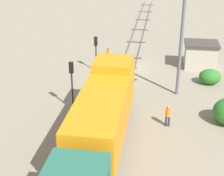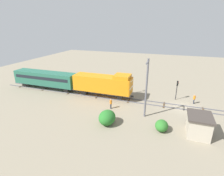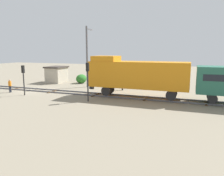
{
  "view_description": "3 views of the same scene",
  "coord_description": "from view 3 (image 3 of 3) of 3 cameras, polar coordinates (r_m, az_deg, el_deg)",
  "views": [
    {
      "loc": [
        -3.49,
        33.91,
        13.3
      ],
      "look_at": [
        0.33,
        9.16,
        1.79
      ],
      "focal_mm": 55.0,
      "sensor_mm": 36.0,
      "label": 1
    },
    {
      "loc": [
        -28.87,
        2.59,
        13.2
      ],
      "look_at": [
        -0.92,
        12.34,
        2.39
      ],
      "focal_mm": 28.0,
      "sensor_mm": 36.0,
      "label": 2
    },
    {
      "loc": [
        23.93,
        20.31,
        5.36
      ],
      "look_at": [
        1.29,
        11.91,
        1.22
      ],
      "focal_mm": 35.0,
      "sensor_mm": 36.0,
      "label": 3
    }
  ],
  "objects": [
    {
      "name": "traffic_signal_mid",
      "position": [
        23.13,
        -6.4,
        3.49
      ],
      "size": [
        0.32,
        0.34,
        4.13
      ],
      "color": "#262628",
      "rests_on": "ground"
    },
    {
      "name": "ground_plane",
      "position": [
        31.84,
        -19.67,
        -0.54
      ],
      "size": [
        111.93,
        111.93,
        0.0
      ],
      "primitive_type": "plane",
      "color": "gray"
    },
    {
      "name": "worker_by_signal",
      "position": [
        29.83,
        2.76,
        1.3
      ],
      "size": [
        0.38,
        0.38,
        1.7
      ],
      "rotation": [
        0.0,
        0.0,
        1.23
      ],
      "color": "#262B38",
      "rests_on": "ground"
    },
    {
      "name": "worker_near_track",
      "position": [
        31.16,
        -25.12,
        0.75
      ],
      "size": [
        0.38,
        0.38,
        1.7
      ],
      "rotation": [
        0.0,
        0.0,
        1.55
      ],
      "color": "#262B38",
      "rests_on": "ground"
    },
    {
      "name": "railway_track",
      "position": [
        31.83,
        -19.68,
        -0.41
      ],
      "size": [
        2.4,
        74.62,
        0.16
      ],
      "color": "#595960",
      "rests_on": "ground"
    },
    {
      "name": "traffic_signal_near",
      "position": [
        28.31,
        -22.18,
        3.29
      ],
      "size": [
        0.32,
        0.34,
        3.63
      ],
      "color": "#262628",
      "rests_on": "ground"
    },
    {
      "name": "bush_near",
      "position": [
        34.52,
        3.58,
        2.26
      ],
      "size": [
        2.43,
        1.99,
        1.77
      ],
      "primitive_type": "ellipsoid",
      "color": "#2A7926",
      "rests_on": "ground"
    },
    {
      "name": "catenary_mast",
      "position": [
        32.48,
        -6.5,
        8.46
      ],
      "size": [
        1.94,
        0.28,
        8.86
      ],
      "color": "#595960",
      "rests_on": "ground"
    },
    {
      "name": "bush_far",
      "position": [
        36.72,
        -8.02,
        2.41
      ],
      "size": [
        2.04,
        1.67,
        1.48
      ],
      "primitive_type": "ellipsoid",
      "color": "#2A6C26",
      "rests_on": "ground"
    },
    {
      "name": "relay_hut",
      "position": [
        38.42,
        -14.26,
        3.5
      ],
      "size": [
        3.5,
        2.9,
        2.74
      ],
      "color": "#B2A893",
      "rests_on": "ground"
    },
    {
      "name": "locomotive",
      "position": [
        24.79,
        6.41,
        3.67
      ],
      "size": [
        2.9,
        11.6,
        4.6
      ],
      "color": "orange",
      "rests_on": "railway_track"
    },
    {
      "name": "bush_mid",
      "position": [
        34.63,
        3.34,
        2.51
      ],
      "size": [
        2.8,
        2.29,
        2.04
      ],
      "primitive_type": "ellipsoid",
      "color": "#256926",
      "rests_on": "ground"
    }
  ]
}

